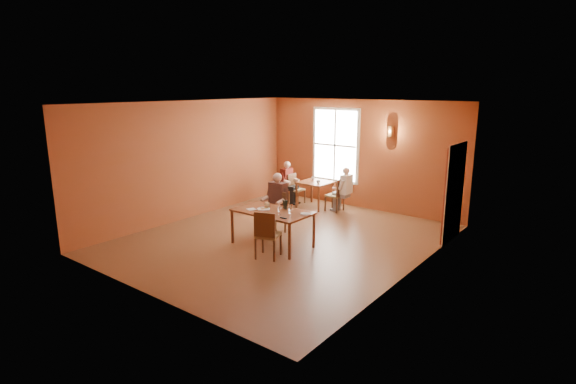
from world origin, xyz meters
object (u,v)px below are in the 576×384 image
Objects in this scene: main_table at (272,228)px; second_table at (315,194)px; chair_diner_white at (335,195)px; diner_maroon at (296,183)px; diner_white at (336,190)px; diner_main at (273,206)px; chair_diner_maroon at (297,189)px; chair_diner_main at (274,213)px; chair_empty at (268,234)px.

main_table is 1.98× the size of second_table.
diner_maroon is (-1.33, 0.00, 0.14)m from chair_diner_white.
second_table is 0.70× the size of diner_white.
diner_main is 2.55m from diner_white.
chair_diner_maroon is at bearing 118.29° from main_table.
diner_white is 1.34m from chair_diner_maroon.
chair_diner_white is (0.09, 2.52, -0.03)m from chair_diner_main.
chair_diner_white is at bearing 90.00° from diner_white.
chair_diner_white is (0.09, 2.55, -0.21)m from diner_main.
chair_empty is 0.82× the size of diner_maroon.
diner_main reaches higher than chair_diner_white.
second_table is 0.70× the size of diner_maroon.
diner_maroon is at bearing 180.00° from second_table.
diner_main reaches higher than diner_white.
chair_diner_maroon reaches higher than main_table.
second_table is 0.72m from diner_maroon.
diner_maroon is (-0.68, 0.00, 0.23)m from second_table.
main_table is at bearing 103.72° from chair_empty.
chair_empty reaches higher than second_table.
chair_diner_white is (-0.41, 3.17, 0.07)m from main_table.
chair_diner_main is 2.79m from chair_diner_maroon.
second_table is at bearing -77.71° from diner_main.
chair_diner_main is at bearing 26.13° from diner_maroon.
chair_empty is at bearing 126.07° from diner_main.
chair_empty is 4.02m from second_table.
chair_diner_main reaches higher than main_table.
diner_maroon is at bearing -63.87° from chair_diner_main.
diner_maroon is (-1.24, 2.55, -0.07)m from diner_main.
chair_diner_maroon is (-1.71, 3.17, 0.05)m from main_table.
diner_white reaches higher than chair_diner_maroon.
diner_main is at bearing 177.19° from diner_white.
chair_diner_white is at bearing 97.29° from main_table.
chair_empty is 1.07× the size of chair_diner_white.
main_table is 0.70m from chair_empty.
diner_maroon is (-1.74, 3.17, 0.21)m from main_table.
chair_diner_maroon is 0.73× the size of diner_maroon.
chair_diner_white is 0.77× the size of diner_white.
diner_maroon is (-1.24, 2.52, 0.11)m from chair_diner_main.
diner_maroon reaches higher than chair_diner_white.
chair_diner_main is 0.72× the size of diner_main.
chair_empty is 4.31m from diner_maroon.
diner_maroon is at bearing 90.00° from diner_white.
chair_diner_main reaches higher than chair_diner_white.
chair_diner_white is at bearing 90.00° from chair_diner_maroon.
diner_white is 1.38× the size of chair_diner_maroon.
diner_white reaches higher than diner_maroon.
chair_diner_white is at bearing 82.66° from chair_empty.
diner_main reaches higher than diner_maroon.
main_table is 1.81× the size of chair_diner_white.
main_table is at bearing -172.71° from chair_diner_white.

